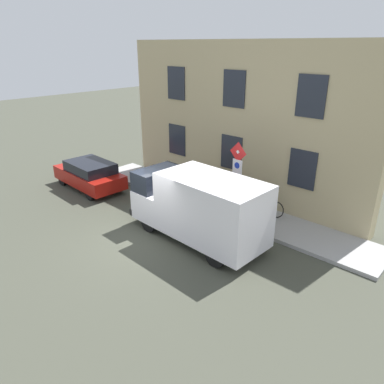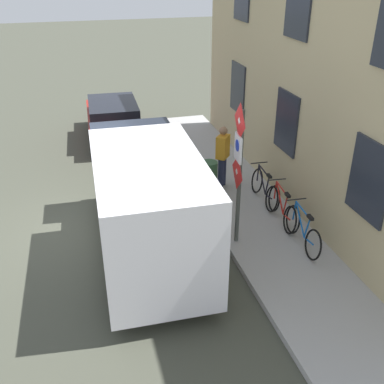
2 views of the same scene
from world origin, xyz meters
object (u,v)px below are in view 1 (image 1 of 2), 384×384
parked_hatchback (90,174)px  bicycle_black (225,192)px  litter_bin (193,193)px  delivery_van (199,206)px  bicycle_blue (266,205)px  bicycle_red (245,198)px  pedestrian (195,178)px  sign_post_stacked (237,173)px

parked_hatchback → bicycle_black: (3.14, -5.93, -0.22)m
parked_hatchback → litter_bin: (1.90, -5.12, -0.14)m
delivery_van → bicycle_blue: size_ratio=3.14×
bicycle_blue → bicycle_red: bearing=3.7°
bicycle_black → litter_bin: (-1.23, 0.81, 0.08)m
bicycle_blue → pedestrian: (-0.76, 3.20, 0.56)m
parked_hatchback → bicycle_blue: parked_hatchback is taller
bicycle_red → parked_hatchback: bearing=29.3°
bicycle_red → litter_bin: (-1.23, 1.85, 0.08)m
sign_post_stacked → bicycle_red: size_ratio=1.78×
sign_post_stacked → bicycle_black: (1.38, 1.56, -1.60)m
litter_bin → sign_post_stacked: bearing=-93.6°
sign_post_stacked → bicycle_blue: size_ratio=1.78×
sign_post_stacked → litter_bin: sign_post_stacked is taller
parked_hatchback → bicycle_red: 7.65m
litter_bin → delivery_van: bearing=-133.7°
delivery_van → litter_bin: (2.05, 2.15, -0.74)m
delivery_van → bicycle_black: (3.29, 1.34, -0.82)m
bicycle_blue → pedestrian: bearing=17.1°
pedestrian → litter_bin: 0.74m
delivery_van → bicycle_blue: delivery_van is taller
pedestrian → litter_bin: pedestrian is taller
sign_post_stacked → parked_hatchback: size_ratio=0.75×
sign_post_stacked → delivery_van: 2.07m
bicycle_blue → litter_bin: litter_bin is taller
sign_post_stacked → bicycle_red: (1.38, 0.52, -1.60)m
delivery_van → parked_hatchback: size_ratio=1.32×
delivery_van → bicycle_blue: bearing=-100.8°
bicycle_black → pedestrian: size_ratio=1.00×
parked_hatchback → bicycle_blue: size_ratio=2.37×
sign_post_stacked → parked_hatchback: sign_post_stacked is taller
bicycle_red → litter_bin: litter_bin is taller
bicycle_blue → bicycle_black: bearing=3.7°
parked_hatchback → bicycle_red: parked_hatchback is taller
pedestrian → bicycle_black: bearing=-15.0°
bicycle_blue → litter_bin: bearing=26.8°
bicycle_blue → bicycle_black: (-0.00, 2.08, 0.00)m
sign_post_stacked → parked_hatchback: 7.81m
bicycle_black → bicycle_blue: bearing=-177.2°
bicycle_red → litter_bin: bearing=38.8°
delivery_van → bicycle_black: size_ratio=3.14×
sign_post_stacked → litter_bin: bearing=86.4°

